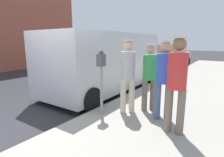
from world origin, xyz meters
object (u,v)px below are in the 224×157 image
Objects in this scene: parking_meter_far at (168,57)px; parked_van at (107,61)px; pedestrian_in_blue at (164,75)px; pedestrian_in_green at (150,73)px; pedestrian_in_red at (177,79)px; parked_sedan_ahead at (171,57)px; parking_meter_near at (101,71)px; pedestrian_in_gray at (128,72)px.

parking_meter_far is 0.29× the size of parked_van.
pedestrian_in_blue is (1.29, -4.34, -0.04)m from parking_meter_far.
pedestrian_in_red is at bearing -43.32° from pedestrian_in_green.
parking_meter_near is at bearing -81.66° from parked_sedan_ahead.
pedestrian_in_red is 0.41× the size of parked_sedan_ahead.
pedestrian_in_green reaches higher than parking_meter_far.
pedestrian_in_green reaches higher than parked_sedan_ahead.
parked_van is (-1.94, 1.79, -0.00)m from pedestrian_in_gray.
parking_meter_near is 10.67m from parked_sedan_ahead.
parked_sedan_ahead is (-3.23, 10.50, -0.44)m from pedestrian_in_red.
pedestrian_in_blue is at bearing -31.78° from parked_van.
pedestrian_in_blue is 0.58m from pedestrian_in_green.
pedestrian_in_gray reaches higher than pedestrian_in_blue.
pedestrian_in_green is (-0.47, 0.34, -0.05)m from pedestrian_in_blue.
pedestrian_in_red is 1.19m from pedestrian_in_green.
pedestrian_in_gray is 2.64m from parked_van.
parking_meter_near is 0.34× the size of parked_sedan_ahead.
pedestrian_in_gray is 0.56m from pedestrian_in_green.
parking_meter_far is 0.92× the size of pedestrian_in_green.
parking_meter_near is at bearing -133.62° from pedestrian_in_gray.
pedestrian_in_gray is at bearing 46.38° from parking_meter_near.
parking_meter_near is 0.29× the size of parked_van.
pedestrian_in_blue is 0.33× the size of parked_van.
pedestrian_in_green is at bearing 144.31° from pedestrian_in_blue.
parking_meter_near is 1.68m from pedestrian_in_red.
parked_van reaches higher than parking_meter_near.
pedestrian_in_red is 1.04× the size of pedestrian_in_blue.
pedestrian_in_gray reaches higher than parking_meter_far.
pedestrian_in_gray reaches higher than pedestrian_in_green.
parked_sedan_ahead is (-1.55, 5.69, -0.43)m from parking_meter_far.
parked_sedan_ahead is at bearing 105.79° from pedestrian_in_blue.
pedestrian_in_blue is at bearing 22.25° from parking_meter_near.
parking_meter_far is at bearing 106.54° from pedestrian_in_blue.
parked_sedan_ahead is (-1.55, 10.55, -0.43)m from parking_meter_near.
pedestrian_in_blue reaches higher than parked_sedan_ahead.
parking_meter_near and parking_meter_far have the same top height.
pedestrian_in_gray is 0.39× the size of parked_sedan_ahead.
pedestrian_in_red is at bearing -34.70° from parked_van.
parking_meter_far is 0.88× the size of pedestrian_in_blue.
parked_van reaches higher than pedestrian_in_green.
pedestrian_in_blue is 10.42m from parked_sedan_ahead.
pedestrian_in_gray reaches higher than parking_meter_near.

